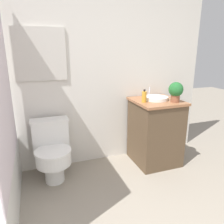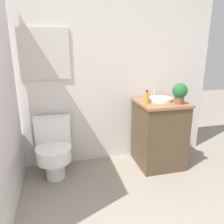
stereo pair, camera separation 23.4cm
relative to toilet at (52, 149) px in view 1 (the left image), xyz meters
name	(u,v)px [view 1 (the left image)]	position (x,y,z in m)	size (l,w,h in m)	color
wall_back	(68,65)	(0.27, 0.28, 0.90)	(3.58, 0.07, 2.50)	silver
toilet	(52,149)	(0.00, 0.00, 0.00)	(0.42, 0.52, 0.67)	white
vanity	(155,131)	(1.28, -0.05, 0.06)	(0.56, 0.58, 0.83)	brown
sink	(156,98)	(1.28, -0.02, 0.49)	(0.29, 0.33, 0.13)	white
soap_bottle	(144,97)	(1.08, -0.09, 0.54)	(0.06, 0.06, 0.15)	gold
potted_plant	(176,91)	(1.43, -0.20, 0.60)	(0.17, 0.17, 0.24)	brown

